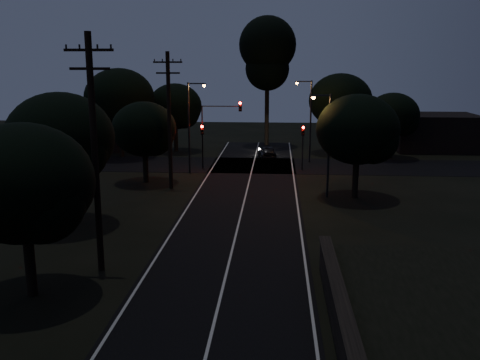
{
  "coord_description": "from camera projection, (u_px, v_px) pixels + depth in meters",
  "views": [
    {
      "loc": [
        2.29,
        -8.46,
        9.65
      ],
      "look_at": [
        0.0,
        24.0,
        2.5
      ],
      "focal_mm": 40.0,
      "sensor_mm": 36.0,
      "label": 1
    }
  ],
  "objects": [
    {
      "name": "road_surface",
      "position": [
        247.0,
        192.0,
        40.79
      ],
      "size": [
        60.0,
        70.0,
        0.03
      ],
      "color": "black",
      "rests_on": "ground"
    },
    {
      "name": "utility_pole_mid",
      "position": [
        95.0,
        151.0,
        24.27
      ],
      "size": [
        2.2,
        0.3,
        11.0
      ],
      "color": "black",
      "rests_on": "ground"
    },
    {
      "name": "utility_pole_far",
      "position": [
        169.0,
        118.0,
        40.88
      ],
      "size": [
        2.2,
        0.3,
        10.5
      ],
      "color": "black",
      "rests_on": "ground"
    },
    {
      "name": "tree_left_b",
      "position": [
        27.0,
        187.0,
        21.56
      ],
      "size": [
        5.78,
        5.78,
        7.34
      ],
      "color": "black",
      "rests_on": "ground"
    },
    {
      "name": "tree_left_c",
      "position": [
        63.0,
        141.0,
        31.37
      ],
      "size": [
        6.35,
        6.35,
        8.02
      ],
      "color": "black",
      "rests_on": "ground"
    },
    {
      "name": "tree_left_d",
      "position": [
        146.0,
        131.0,
        43.14
      ],
      "size": [
        5.23,
        5.23,
        6.63
      ],
      "color": "black",
      "rests_on": "ground"
    },
    {
      "name": "tree_far_nw",
      "position": [
        177.0,
        108.0,
        58.64
      ],
      "size": [
        5.9,
        5.9,
        7.47
      ],
      "color": "black",
      "rests_on": "ground"
    },
    {
      "name": "tree_far_w",
      "position": [
        122.0,
        100.0,
        54.81
      ],
      "size": [
        7.18,
        7.18,
        9.15
      ],
      "color": "black",
      "rests_on": "ground"
    },
    {
      "name": "tree_far_ne",
      "position": [
        343.0,
        102.0,
        57.23
      ],
      "size": [
        6.79,
        6.79,
        8.59
      ],
      "color": "black",
      "rests_on": "ground"
    },
    {
      "name": "tree_far_e",
      "position": [
        395.0,
        116.0,
        54.25
      ],
      "size": [
        5.3,
        5.3,
        6.72
      ],
      "color": "black",
      "rests_on": "ground"
    },
    {
      "name": "tree_right_a",
      "position": [
        361.0,
        131.0,
        37.97
      ],
      "size": [
        5.92,
        5.92,
        7.53
      ],
      "color": "black",
      "rests_on": "ground"
    },
    {
      "name": "tall_pine",
      "position": [
        267.0,
        53.0,
        61.67
      ],
      "size": [
        6.59,
        6.59,
        14.97
      ],
      "color": "black",
      "rests_on": "ground"
    },
    {
      "name": "building_left",
      "position": [
        85.0,
        128.0,
        62.04
      ],
      "size": [
        10.0,
        8.0,
        4.4
      ],
      "primitive_type": "cube",
      "color": "black",
      "rests_on": "ground"
    },
    {
      "name": "building_right",
      "position": [
        434.0,
        132.0,
        60.31
      ],
      "size": [
        9.0,
        7.0,
        4.0
      ],
      "primitive_type": "cube",
      "color": "black",
      "rests_on": "ground"
    },
    {
      "name": "signal_left",
      "position": [
        202.0,
        139.0,
        49.14
      ],
      "size": [
        0.28,
        0.35,
        4.1
      ],
      "color": "black",
      "rests_on": "ground"
    },
    {
      "name": "signal_right",
      "position": [
        303.0,
        140.0,
        48.51
      ],
      "size": [
        0.28,
        0.35,
        4.1
      ],
      "color": "black",
      "rests_on": "ground"
    },
    {
      "name": "signal_mast",
      "position": [
        220.0,
        122.0,
        48.7
      ],
      "size": [
        3.7,
        0.35,
        6.25
      ],
      "color": "black",
      "rests_on": "ground"
    },
    {
      "name": "streetlight_a",
      "position": [
        191.0,
        121.0,
        46.86
      ],
      "size": [
        1.66,
        0.26,
        8.0
      ],
      "color": "black",
      "rests_on": "ground"
    },
    {
      "name": "streetlight_b",
      "position": [
        309.0,
        115.0,
        51.98
      ],
      "size": [
        1.66,
        0.26,
        8.0
      ],
      "color": "black",
      "rests_on": "ground"
    },
    {
      "name": "streetlight_c",
      "position": [
        327.0,
        138.0,
        38.37
      ],
      "size": [
        1.46,
        0.26,
        7.5
      ],
      "color": "black",
      "rests_on": "ground"
    },
    {
      "name": "car",
      "position": [
        267.0,
        152.0,
        54.92
      ],
      "size": [
        2.12,
        4.06,
        1.32
      ],
      "primitive_type": "imported",
      "rotation": [
        0.0,
        0.0,
        3.29
      ],
      "color": "black",
      "rests_on": "ground"
    }
  ]
}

